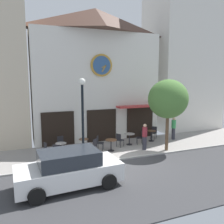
{
  "coord_description": "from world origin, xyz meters",
  "views": [
    {
      "loc": [
        -5.31,
        -11.27,
        4.52
      ],
      "look_at": [
        -0.1,
        2.07,
        2.4
      ],
      "focal_mm": 36.92,
      "sensor_mm": 36.0,
      "label": 1
    }
  ],
  "objects": [
    {
      "name": "street_tree",
      "position": [
        3.02,
        0.58,
        3.24
      ],
      "size": [
        2.52,
        2.27,
        4.45
      ],
      "color": "brown",
      "rests_on": "ground_plane"
    },
    {
      "name": "cafe_chair_facing_street",
      "position": [
        -3.22,
        2.95,
        0.53
      ],
      "size": [
        0.41,
        0.41,
        0.9
      ],
      "color": "black",
      "rests_on": "ground_plane"
    },
    {
      "name": "pedestrian_green",
      "position": [
        5.01,
        2.61,
        0.86
      ],
      "size": [
        0.38,
        0.38,
        1.67
      ],
      "color": "#2D2D38",
      "rests_on": "ground_plane"
    },
    {
      "name": "cafe_chair_under_awning",
      "position": [
        -0.94,
        2.18,
        0.53
      ],
      "size": [
        0.55,
        0.55,
        0.9
      ],
      "color": "black",
      "rests_on": "ground_plane"
    },
    {
      "name": "street_lamp",
      "position": [
        -2.24,
        1.06,
        2.29
      ],
      "size": [
        0.36,
        0.36,
        4.51
      ],
      "color": "black",
      "rests_on": "ground_plane"
    },
    {
      "name": "cafe_chair_near_lamp",
      "position": [
        3.78,
        3.33,
        0.53
      ],
      "size": [
        0.56,
        0.56,
        0.9
      ],
      "color": "black",
      "rests_on": "ground_plane"
    },
    {
      "name": "cafe_table_near_curb",
      "position": [
        -0.3,
        1.72,
        0.51
      ],
      "size": [
        0.71,
        0.71,
        0.72
      ],
      "color": "black",
      "rests_on": "ground_plane"
    },
    {
      "name": "cafe_table_center_left",
      "position": [
        3.24,
        2.77,
        0.51
      ],
      "size": [
        0.62,
        0.62,
        0.77
      ],
      "color": "black",
      "rests_on": "ground_plane"
    },
    {
      "name": "ground_plane",
      "position": [
        0.0,
        -0.69,
        -0.02
      ],
      "size": [
        26.68,
        9.68,
        0.13
      ],
      "color": "gray"
    },
    {
      "name": "parked_car_white",
      "position": [
        -3.66,
        -2.1,
        0.76
      ],
      "size": [
        4.4,
        2.22,
        1.55
      ],
      "color": "white",
      "rests_on": "ground_plane"
    },
    {
      "name": "cafe_table_center_right",
      "position": [
        1.35,
        2.54,
        0.55
      ],
      "size": [
        0.73,
        0.73,
        0.77
      ],
      "color": "black",
      "rests_on": "ground_plane"
    },
    {
      "name": "cafe_chair_by_entrance",
      "position": [
        -1.46,
        1.66,
        0.53
      ],
      "size": [
        0.56,
        0.56,
        0.9
      ],
      "color": "black",
      "rests_on": "ground_plane"
    },
    {
      "name": "cafe_chair_mid_row",
      "position": [
        0.51,
        2.29,
        0.53
      ],
      "size": [
        0.54,
        0.54,
        0.9
      ],
      "color": "black",
      "rests_on": "ground_plane"
    },
    {
      "name": "pedestrian_maroon",
      "position": [
        1.77,
        1.18,
        0.86
      ],
      "size": [
        0.45,
        0.45,
        1.67
      ],
      "color": "#2D2D38",
      "rests_on": "ground_plane"
    },
    {
      "name": "cafe_table_near_door",
      "position": [
        -3.34,
        2.1,
        0.49
      ],
      "size": [
        0.65,
        0.65,
        0.72
      ],
      "color": "black",
      "rests_on": "ground_plane"
    },
    {
      "name": "clock_building",
      "position": [
        -0.1,
        5.34,
        4.89
      ],
      "size": [
        9.27,
        3.71,
        9.48
      ],
      "color": "silver",
      "rests_on": "ground_plane"
    },
    {
      "name": "neighbor_building_right",
      "position": [
        8.45,
        6.37,
        7.43
      ],
      "size": [
        6.08,
        4.47,
        14.86
      ],
      "color": "silver",
      "rests_on": "ground_plane"
    },
    {
      "name": "cafe_chair_corner",
      "position": [
        2.15,
        2.39,
        0.53
      ],
      "size": [
        0.51,
        0.51,
        0.9
      ],
      "color": "black",
      "rests_on": "ground_plane"
    },
    {
      "name": "cafe_chair_curbside",
      "position": [
        -3.7,
        1.35,
        0.53
      ],
      "size": [
        0.47,
        0.47,
        0.9
      ],
      "color": "black",
      "rests_on": "ground_plane"
    },
    {
      "name": "cafe_chair_facing_wall",
      "position": [
        -4.16,
        1.89,
        0.53
      ],
      "size": [
        0.5,
        0.5,
        0.9
      ],
      "color": "black",
      "rests_on": "ground_plane"
    },
    {
      "name": "cafe_table_center",
      "position": [
        -1.87,
        2.42,
        0.49
      ],
      "size": [
        0.61,
        0.61,
        0.74
      ],
      "color": "black",
      "rests_on": "ground_plane"
    }
  ]
}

